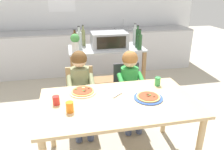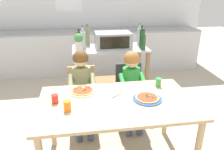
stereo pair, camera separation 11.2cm
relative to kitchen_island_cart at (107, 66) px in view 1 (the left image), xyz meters
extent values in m
plane|color=#B7AD99|center=(-0.14, -0.11, -0.60)|extent=(12.64, 12.64, 0.00)
cube|color=silver|center=(-0.14, 1.84, 0.75)|extent=(5.08, 0.12, 2.70)
cube|color=silver|center=(-0.14, 1.43, -0.17)|extent=(4.57, 0.60, 0.85)
cube|color=#9E9EA3|center=(-0.14, 1.43, 0.27)|extent=(4.57, 0.60, 0.03)
cube|color=gray|center=(0.66, 1.43, 0.28)|extent=(0.40, 0.33, 0.02)
cylinder|color=#B7BABF|center=(0.66, 1.55, 0.39)|extent=(0.02, 0.02, 0.20)
cube|color=#B7BABF|center=(0.00, 0.00, 0.28)|extent=(1.14, 0.56, 0.02)
cube|color=olive|center=(0.00, 0.00, -0.29)|extent=(1.05, 0.52, 0.02)
cube|color=olive|center=(-0.53, -0.24, -0.16)|extent=(0.05, 0.05, 0.87)
cube|color=olive|center=(0.53, -0.24, -0.16)|extent=(0.05, 0.05, 0.87)
cube|color=olive|center=(-0.53, 0.24, -0.16)|extent=(0.05, 0.05, 0.87)
cube|color=olive|center=(0.53, 0.24, -0.16)|extent=(0.05, 0.05, 0.87)
cube|color=#999BA0|center=(0.04, 0.00, 0.41)|extent=(0.53, 0.35, 0.23)
cube|color=black|center=(0.04, -0.17, 0.41)|extent=(0.43, 0.01, 0.18)
cylinder|color=black|center=(0.23, -0.18, 0.34)|extent=(0.02, 0.01, 0.02)
cylinder|color=#ADB7B2|center=(-0.40, 0.00, 0.42)|extent=(0.07, 0.07, 0.25)
cylinder|color=#ADB7B2|center=(-0.40, 0.00, 0.58)|extent=(0.03, 0.03, 0.08)
cylinder|color=black|center=(-0.40, 0.00, 0.63)|extent=(0.04, 0.04, 0.01)
cylinder|color=#1E4723|center=(0.46, -0.20, 0.40)|extent=(0.07, 0.07, 0.22)
cylinder|color=#1E4723|center=(0.46, -0.20, 0.55)|extent=(0.03, 0.03, 0.07)
cylinder|color=black|center=(0.46, -0.20, 0.59)|extent=(0.04, 0.04, 0.01)
cylinder|color=#4C2D14|center=(-0.46, 0.10, 0.41)|extent=(0.07, 0.07, 0.22)
cylinder|color=#4C2D14|center=(-0.46, 0.10, 0.54)|extent=(0.03, 0.03, 0.04)
cylinder|color=black|center=(-0.46, 0.10, 0.57)|extent=(0.04, 0.04, 0.01)
cylinder|color=#1E4723|center=(0.46, -0.09, 0.43)|extent=(0.06, 0.06, 0.28)
cylinder|color=#1E4723|center=(0.46, -0.09, 0.60)|extent=(0.03, 0.03, 0.05)
cylinder|color=black|center=(0.46, -0.09, 0.63)|extent=(0.03, 0.03, 0.01)
cylinder|color=olive|center=(-0.33, 0.20, 0.41)|extent=(0.06, 0.06, 0.24)
cylinder|color=olive|center=(-0.33, 0.20, 0.57)|extent=(0.03, 0.03, 0.07)
cylinder|color=black|center=(-0.33, 0.20, 0.61)|extent=(0.03, 0.03, 0.01)
cylinder|color=#ADB7B2|center=(0.48, 0.10, 0.42)|extent=(0.06, 0.06, 0.26)
cylinder|color=#ADB7B2|center=(0.48, 0.10, 0.58)|extent=(0.03, 0.03, 0.06)
cylinder|color=black|center=(0.48, 0.10, 0.62)|extent=(0.03, 0.03, 0.01)
cylinder|color=beige|center=(-0.47, -0.14, 0.37)|extent=(0.10, 0.10, 0.15)
sphere|color=#428942|center=(-0.47, -0.14, 0.49)|extent=(0.13, 0.13, 0.13)
cube|color=tan|center=(-0.14, -1.38, 0.12)|extent=(1.50, 0.86, 0.03)
cylinder|color=tan|center=(0.55, -1.75, -0.25)|extent=(0.06, 0.06, 0.70)
cylinder|color=tan|center=(-0.83, -1.01, -0.25)|extent=(0.06, 0.06, 0.70)
cylinder|color=tan|center=(0.55, -1.01, -0.25)|extent=(0.06, 0.06, 0.70)
cube|color=tan|center=(-0.46, -0.73, -0.16)|extent=(0.36, 0.36, 0.04)
cube|color=tan|center=(-0.46, -0.57, 0.03)|extent=(0.34, 0.03, 0.38)
cylinder|color=tan|center=(-0.31, -0.88, -0.38)|extent=(0.03, 0.03, 0.42)
cylinder|color=tan|center=(-0.61, -0.88, -0.38)|extent=(0.03, 0.03, 0.42)
cylinder|color=tan|center=(-0.31, -0.58, -0.38)|extent=(0.03, 0.03, 0.42)
cylinder|color=tan|center=(-0.61, -0.58, -0.38)|extent=(0.03, 0.03, 0.42)
cube|color=#333338|center=(0.16, -0.72, -0.16)|extent=(0.36, 0.36, 0.04)
cube|color=#333338|center=(0.16, -0.56, 0.03)|extent=(0.34, 0.03, 0.38)
cylinder|color=#333338|center=(0.31, -0.87, -0.38)|extent=(0.03, 0.03, 0.42)
cylinder|color=#333338|center=(0.01, -0.87, -0.38)|extent=(0.03, 0.03, 0.42)
cylinder|color=#333338|center=(0.31, -0.57, -0.38)|extent=(0.03, 0.03, 0.42)
cylinder|color=#333338|center=(0.01, -0.57, -0.38)|extent=(0.03, 0.03, 0.42)
cube|color=#424C6B|center=(-0.39, -0.87, -0.12)|extent=(0.10, 0.30, 0.10)
cylinder|color=#424C6B|center=(-0.39, -1.00, -0.36)|extent=(0.08, 0.08, 0.44)
cube|color=#424C6B|center=(-0.53, -0.87, -0.12)|extent=(0.10, 0.30, 0.10)
cylinder|color=#424C6B|center=(-0.53, -1.00, -0.36)|extent=(0.08, 0.08, 0.44)
cylinder|color=#7A7F56|center=(-0.33, -0.83, 0.11)|extent=(0.06, 0.26, 0.15)
cylinder|color=#7A7F56|center=(-0.59, -0.83, 0.11)|extent=(0.06, 0.26, 0.15)
cylinder|color=#7A7F56|center=(-0.46, -0.73, 0.07)|extent=(0.22, 0.22, 0.38)
sphere|color=beige|center=(-0.46, -0.73, 0.36)|extent=(0.18, 0.18, 0.18)
sphere|color=brown|center=(-0.46, -0.73, 0.38)|extent=(0.19, 0.19, 0.19)
cube|color=#424C6B|center=(0.23, -0.86, -0.12)|extent=(0.10, 0.30, 0.10)
cylinder|color=#424C6B|center=(0.23, -0.99, -0.36)|extent=(0.08, 0.08, 0.44)
cube|color=#424C6B|center=(0.09, -0.86, -0.12)|extent=(0.10, 0.30, 0.10)
cylinder|color=#424C6B|center=(0.09, -0.99, -0.36)|extent=(0.08, 0.08, 0.44)
cylinder|color=green|center=(0.29, -0.82, 0.08)|extent=(0.06, 0.26, 0.15)
cylinder|color=green|center=(0.03, -0.82, 0.08)|extent=(0.06, 0.26, 0.15)
cylinder|color=green|center=(0.16, -0.72, 0.05)|extent=(0.22, 0.22, 0.33)
sphere|color=beige|center=(0.16, -0.72, 0.32)|extent=(0.19, 0.19, 0.19)
sphere|color=#9E6633|center=(0.16, -0.72, 0.34)|extent=(0.20, 0.20, 0.20)
cylinder|color=beige|center=(-0.46, -1.13, 0.14)|extent=(0.27, 0.27, 0.01)
cylinder|color=tan|center=(-0.46, -1.13, 0.15)|extent=(0.24, 0.24, 0.01)
cylinder|color=#B23D23|center=(-0.46, -1.13, 0.16)|extent=(0.20, 0.20, 0.00)
cylinder|color=#563319|center=(-0.43, -1.13, 0.17)|extent=(0.02, 0.02, 0.01)
cylinder|color=#DBC666|center=(-0.45, -1.08, 0.17)|extent=(0.03, 0.03, 0.01)
cylinder|color=#563319|center=(-0.44, -1.16, 0.17)|extent=(0.02, 0.02, 0.01)
cylinder|color=#386628|center=(-0.45, -1.15, 0.17)|extent=(0.03, 0.03, 0.01)
cylinder|color=#563319|center=(-0.39, -1.10, 0.17)|extent=(0.02, 0.02, 0.01)
cylinder|color=#386628|center=(-0.53, -1.09, 0.17)|extent=(0.03, 0.03, 0.01)
cylinder|color=#3356B7|center=(0.16, -1.39, 0.14)|extent=(0.29, 0.29, 0.01)
cylinder|color=tan|center=(0.16, -1.39, 0.15)|extent=(0.23, 0.23, 0.01)
cylinder|color=#B23D23|center=(0.16, -1.39, 0.16)|extent=(0.20, 0.20, 0.00)
cylinder|color=#563319|center=(0.21, -1.41, 0.17)|extent=(0.02, 0.02, 0.01)
cylinder|color=#563319|center=(0.17, -1.35, 0.17)|extent=(0.03, 0.03, 0.01)
cylinder|color=#563319|center=(0.16, -1.39, 0.17)|extent=(0.03, 0.03, 0.01)
cylinder|color=#386628|center=(0.18, -1.37, 0.17)|extent=(0.03, 0.03, 0.01)
cylinder|color=green|center=(0.37, -1.12, 0.18)|extent=(0.06, 0.06, 0.10)
cylinder|color=red|center=(-0.72, -1.32, 0.18)|extent=(0.07, 0.07, 0.08)
cylinder|color=orange|center=(-0.60, -1.48, 0.18)|extent=(0.07, 0.07, 0.10)
cylinder|color=#B7BABF|center=(-0.12, -1.27, 0.14)|extent=(0.12, 0.10, 0.01)
camera|label=1|loc=(-0.57, -3.17, 1.16)|focal=34.87mm
camera|label=2|loc=(-0.46, -3.19, 1.16)|focal=34.87mm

